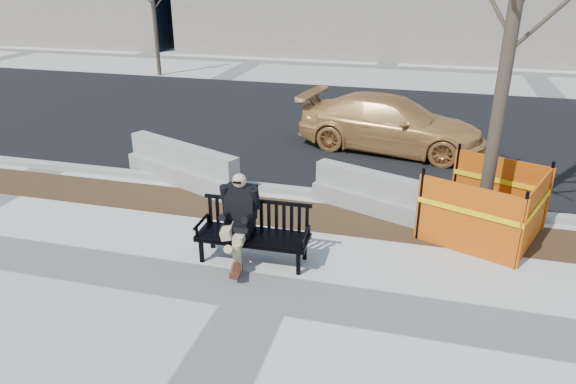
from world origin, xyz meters
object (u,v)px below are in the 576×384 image
Objects in this scene: tree_fence at (479,234)px; jersey_barrier_right at (380,212)px; jersey_barrier_left at (185,182)px; seated_man at (240,257)px; sedan at (389,149)px; bench at (254,260)px.

tree_fence is 2.37× the size of jersey_barrier_right.
seated_man is at bearing -27.11° from jersey_barrier_left.
jersey_barrier_right is at bearing 47.38° from seated_man.
jersey_barrier_left is at bearing 128.35° from seated_man.
sedan is 3.82m from jersey_barrier_right.
tree_fence reaches higher than jersey_barrier_left.
jersey_barrier_left is at bearing 171.51° from tree_fence.
jersey_barrier_right is (0.16, -3.82, 0.00)m from sedan.
seated_man is 0.22× the size of tree_fence.
bench is at bearing -152.26° from tree_fence.
bench is 0.39× the size of sedan.
tree_fence reaches higher than jersey_barrier_right.
jersey_barrier_left is (-4.03, -3.37, 0.00)m from sedan.
tree_fence reaches higher than bench.
tree_fence is at bearing 24.45° from seated_man.
sedan reaches higher than jersey_barrier_right.
tree_fence is 2.14× the size of jersey_barrier_left.
seated_man is at bearing -110.19° from jersey_barrier_right.
bench is 0.25m from seated_man.
seated_man is 0.52× the size of jersey_barrier_right.
tree_fence is at bearing 26.53° from bench.
seated_man is 4.14m from tree_fence.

